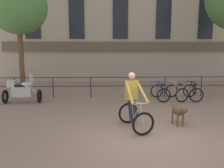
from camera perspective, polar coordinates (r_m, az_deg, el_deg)
The scene contains 10 objects.
ground_plane at distance 6.21m, azimuth 9.60°, elevation -13.78°, with size 60.00×60.00×0.00m, color #846656.
canal_railing at distance 10.99m, azimuth 4.23°, elevation 0.17°, with size 15.05×0.05×1.05m.
building_facade at distance 16.99m, azimuth 2.14°, elevation 20.69°, with size 18.00×0.72×11.72m.
cyclist_with_bike at distance 6.72m, azimuth 5.65°, elevation -5.06°, with size 0.97×1.31×1.70m.
dog at distance 7.26m, azimuth 17.07°, elevation -6.69°, with size 0.38×0.88×0.67m.
parked_motorcycle at distance 10.58m, azimuth -22.51°, elevation -1.65°, with size 1.65×0.72×1.35m.
parked_bicycle_near_lamp at distance 10.69m, azimuth 12.48°, elevation -2.18°, with size 0.72×1.15×0.86m.
parked_bicycle_mid_left at distance 10.91m, azimuth 16.52°, elevation -2.11°, with size 0.82×1.20×0.86m.
parked_bicycle_mid_right at distance 11.19m, azimuth 20.36°, elevation -2.04°, with size 0.76×1.17×0.86m.
tree_canalside_left at distance 12.70m, azimuth -23.37°, elevation 18.23°, with size 2.94×2.94×6.08m.
Camera 1 is at (-1.22, -5.60, 2.39)m, focal length 35.00 mm.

